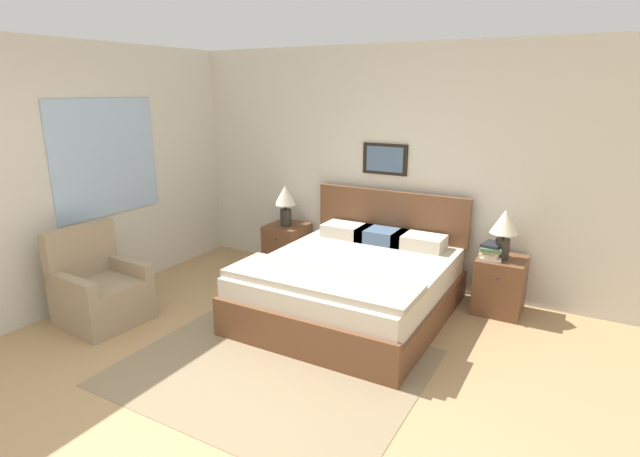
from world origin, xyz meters
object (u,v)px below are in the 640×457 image
nightstand_near_window (287,247)px  table_lamp_by_door (504,227)px  armchair (99,291)px  table_lamp_near_window (285,199)px  bed (352,284)px  nightstand_by_door (500,285)px

nightstand_near_window → table_lamp_by_door: bearing=-0.6°
armchair → table_lamp_near_window: table_lamp_near_window is taller
nightstand_near_window → armchair: bearing=-109.9°
armchair → table_lamp_near_window: bearing=163.7°
bed → armchair: size_ratio=2.22×
nightstand_near_window → table_lamp_by_door: size_ratio=1.14×
armchair → nightstand_near_window: armchair is taller
bed → table_lamp_by_door: (1.24, 0.72, 0.58)m
armchair → table_lamp_near_window: 2.26m
nightstand_near_window → table_lamp_near_window: table_lamp_near_window is taller
bed → armchair: 2.40m
bed → armchair: bed is taller
armchair → table_lamp_by_door: size_ratio=1.86×
nightstand_near_window → table_lamp_near_window: 0.60m
bed → nightstand_by_door: size_ratio=3.61×
bed → table_lamp_near_window: size_ratio=4.11×
nightstand_near_window → nightstand_by_door: same height
nightstand_by_door → table_lamp_near_window: bearing=-179.4°
table_lamp_near_window → armchair: bearing=-110.4°
nightstand_by_door → armchair: bearing=-147.4°
armchair → nightstand_by_door: bearing=126.7°
nightstand_near_window → bed: bearing=-31.0°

